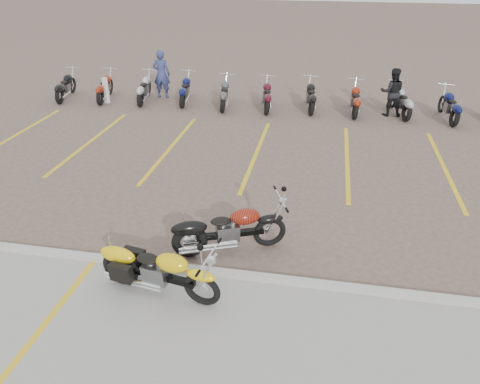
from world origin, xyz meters
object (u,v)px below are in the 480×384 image
object	(u,v)px
flame_cruiser	(227,231)
person_a	(161,74)
bollard	(106,90)
person_b	(392,92)
yellow_cruiser	(157,271)

from	to	relation	value
flame_cruiser	person_a	world-z (taller)	person_a
flame_cruiser	bollard	xyz separation A→B (m)	(-6.91, 9.22, 0.02)
flame_cruiser	person_a	size ratio (longest dim) A/B	1.15
bollard	person_b	bearing A→B (deg)	2.52
yellow_cruiser	person_a	xyz separation A→B (m)	(-4.02, 11.85, 0.49)
yellow_cruiser	flame_cruiser	size ratio (longest dim) A/B	1.05
person_a	person_b	xyz separation A→B (m)	(9.01, -0.65, -0.09)
yellow_cruiser	flame_cruiser	distance (m)	1.76
yellow_cruiser	bollard	bearing A→B (deg)	129.68
person_b	person_a	bearing A→B (deg)	-4.45
flame_cruiser	bollard	world-z (taller)	bollard
person_a	bollard	size ratio (longest dim) A/B	1.93
yellow_cruiser	flame_cruiser	bearing A→B (deg)	68.54
person_a	bollard	bearing A→B (deg)	27.51
person_b	bollard	distance (m)	10.98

